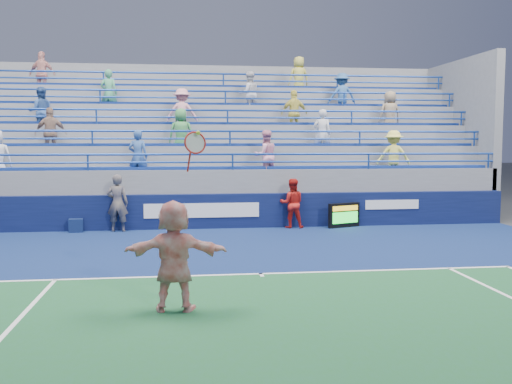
{
  "coord_description": "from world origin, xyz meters",
  "views": [
    {
      "loc": [
        -1.56,
        -11.47,
        2.73
      ],
      "look_at": [
        0.22,
        2.5,
        1.5
      ],
      "focal_mm": 40.0,
      "sensor_mm": 36.0,
      "label": 1
    }
  ],
  "objects": [
    {
      "name": "judge_chair",
      "position": [
        -4.82,
        6.24,
        0.24
      ],
      "size": [
        0.47,
        0.47,
        0.74
      ],
      "color": "#0D1B42",
      "rests_on": "ground"
    },
    {
      "name": "serve_speed_board",
      "position": [
        3.52,
        6.11,
        0.4
      ],
      "size": [
        1.12,
        0.53,
        0.79
      ],
      "color": "black",
      "rests_on": "ground"
    },
    {
      "name": "bleacher_stand",
      "position": [
        -0.0,
        10.27,
        1.55
      ],
      "size": [
        18.0,
        5.6,
        6.13
      ],
      "color": "slate",
      "rests_on": "ground"
    },
    {
      "name": "ground",
      "position": [
        0.0,
        0.0,
        0.0
      ],
      "size": [
        120.0,
        120.0,
        0.0
      ],
      "primitive_type": "plane",
      "color": "#333538"
    },
    {
      "name": "line_judge",
      "position": [
        -3.57,
        6.15,
        0.88
      ],
      "size": [
        0.69,
        0.49,
        1.77
      ],
      "primitive_type": "imported",
      "rotation": [
        0.0,
        0.0,
        3.03
      ],
      "color": "#151C3B",
      "rests_on": "ground"
    },
    {
      "name": "sponsor_wall",
      "position": [
        0.0,
        6.5,
        0.55
      ],
      "size": [
        18.0,
        0.32,
        1.1
      ],
      "color": "#0A1137",
      "rests_on": "ground"
    },
    {
      "name": "tennis_player",
      "position": [
        -1.72,
        -2.33,
        0.91
      ],
      "size": [
        1.74,
        0.75,
        2.91
      ],
      "color": "white",
      "rests_on": "ground"
    },
    {
      "name": "ball_girl",
      "position": [
        1.85,
        6.25,
        0.79
      ],
      "size": [
        0.84,
        0.69,
        1.58
      ],
      "primitive_type": "imported",
      "rotation": [
        0.0,
        0.0,
        3.01
      ],
      "color": "red",
      "rests_on": "ground"
    }
  ]
}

